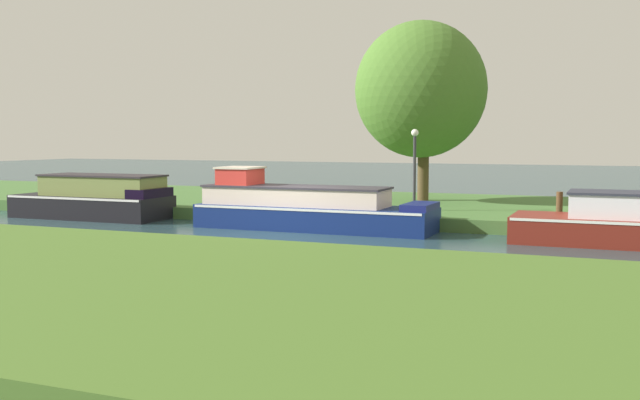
{
  "coord_description": "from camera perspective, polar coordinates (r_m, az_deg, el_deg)",
  "views": [
    {
      "loc": [
        9.21,
        -19.41,
        2.77
      ],
      "look_at": [
        0.68,
        1.2,
        0.9
      ],
      "focal_mm": 41.65,
      "sensor_mm": 36.0,
      "label": 1
    }
  ],
  "objects": [
    {
      "name": "ground_plane",
      "position": [
        21.66,
        -2.89,
        -2.56
      ],
      "size": [
        120.0,
        120.0,
        0.0
      ],
      "primitive_type": "plane",
      "color": "#28444A"
    },
    {
      "name": "willow_tree_left",
      "position": [
        27.97,
        7.73,
        8.39
      ],
      "size": [
        4.88,
        4.64,
        6.68
      ],
      "color": "#503E24",
      "rests_on": "riverbank_far"
    },
    {
      "name": "riverbank_near",
      "position": [
        14.13,
        -18.8,
        -5.95
      ],
      "size": [
        72.0,
        10.0,
        0.4
      ],
      "primitive_type": "cube",
      "color": "#476A26",
      "rests_on": "ground_plane"
    },
    {
      "name": "mooring_post_near",
      "position": [
        23.64,
        2.87,
        -0.17
      ],
      "size": [
        0.19,
        0.19,
        0.66
      ],
      "primitive_type": "cylinder",
      "color": "#4D3127",
      "rests_on": "riverbank_far"
    },
    {
      "name": "navy_barge",
      "position": [
        22.58,
        -1.05,
        -0.64
      ],
      "size": [
        7.35,
        1.99,
        1.87
      ],
      "color": "navy",
      "rests_on": "ground_plane"
    },
    {
      "name": "mooring_post_far",
      "position": [
        22.34,
        17.91,
        -0.46
      ],
      "size": [
        0.18,
        0.18,
        0.83
      ],
      "primitive_type": "cylinder",
      "color": "#523720",
      "rests_on": "riverbank_far"
    },
    {
      "name": "lamp_post",
      "position": [
        24.39,
        7.28,
        3.16
      ],
      "size": [
        0.24,
        0.24,
        2.66
      ],
      "color": "#333338",
      "rests_on": "riverbank_far"
    },
    {
      "name": "riverbank_far",
      "position": [
        28.08,
        3.24,
        -0.46
      ],
      "size": [
        72.0,
        10.0,
        0.4
      ],
      "primitive_type": "cube",
      "color": "#456E33",
      "rests_on": "ground_plane"
    },
    {
      "name": "black_narrowboat",
      "position": [
        26.73,
        -16.82,
        0.09
      ],
      "size": [
        5.6,
        2.07,
        1.52
      ],
      "color": "black",
      "rests_on": "ground_plane"
    }
  ]
}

